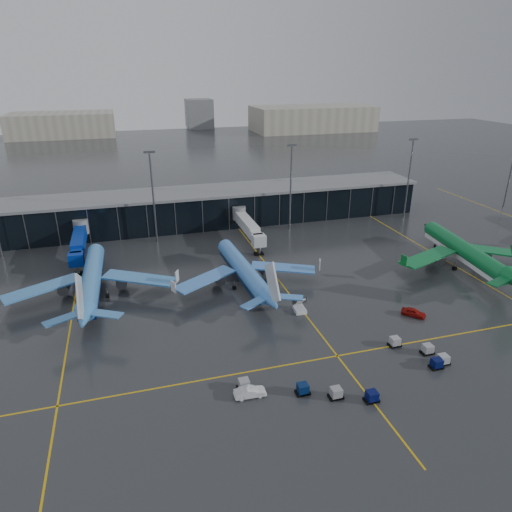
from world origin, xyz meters
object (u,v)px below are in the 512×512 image
object	(u,v)px
baggage_carts	(372,371)
mobile_airstair	(299,308)
airliner_klm_near	(243,260)
service_van_red	(414,312)
airliner_arkefly	(90,268)
airliner_aer_lingus	(465,241)
service_van_white	(250,392)

from	to	relation	value
baggage_carts	mobile_airstair	bearing A→B (deg)	99.29
airliner_klm_near	service_van_red	bearing A→B (deg)	-42.29
airliner_arkefly	baggage_carts	world-z (taller)	airliner_arkefly
airliner_arkefly	airliner_aer_lingus	bearing A→B (deg)	-4.37
baggage_carts	service_van_red	bearing A→B (deg)	39.92
airliner_aer_lingus	service_van_white	world-z (taller)	airliner_aer_lingus
airliner_klm_near	service_van_white	bearing A→B (deg)	-106.63
baggage_carts	service_van_white	bearing A→B (deg)	178.40
airliner_klm_near	baggage_carts	distance (m)	40.00
airliner_klm_near	airliner_arkefly	bearing A→B (deg)	169.61
airliner_arkefly	mobile_airstair	distance (m)	45.09
airliner_aer_lingus	baggage_carts	bearing A→B (deg)	-135.24
airliner_arkefly	service_van_red	size ratio (longest dim) A/B	8.94
airliner_aer_lingus	mobile_airstair	xyz separation A→B (m)	(-46.94, -10.01, -5.93)
airliner_arkefly	service_van_red	bearing A→B (deg)	-22.30
baggage_carts	mobile_airstair	distance (m)	23.02
airliner_arkefly	service_van_white	bearing A→B (deg)	-58.42
airliner_aer_lingus	service_van_red	xyz separation A→B (m)	(-25.79, -18.14, -5.90)
mobile_airstair	service_van_white	world-z (taller)	mobile_airstair
airliner_aer_lingus	mobile_airstair	size ratio (longest dim) A/B	12.66
airliner_klm_near	service_van_white	distance (m)	38.73
service_van_red	airliner_aer_lingus	bearing A→B (deg)	-7.28
mobile_airstair	service_van_red	size ratio (longest dim) A/B	0.73
mobile_airstair	airliner_arkefly	bearing A→B (deg)	158.31
baggage_carts	airliner_aer_lingus	bearing A→B (deg)	37.13
airliner_arkefly	airliner_klm_near	world-z (taller)	airliner_arkefly
airliner_klm_near	mobile_airstair	xyz separation A→B (m)	(7.83, -15.20, -5.32)
airliner_klm_near	mobile_airstair	world-z (taller)	airliner_klm_near
airliner_klm_near	mobile_airstair	size ratio (longest dim) A/B	11.51
service_van_red	baggage_carts	bearing A→B (deg)	177.52
airliner_klm_near	service_van_red	distance (m)	37.58
baggage_carts	mobile_airstair	size ratio (longest dim) A/B	10.39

